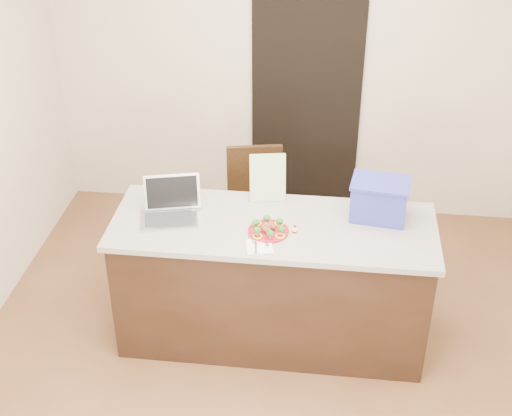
# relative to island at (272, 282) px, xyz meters

# --- Properties ---
(ground) EXTENTS (4.00, 4.00, 0.00)m
(ground) POSITION_rel_island_xyz_m (0.00, -0.25, -0.46)
(ground) COLOR brown
(ground) RESTS_ON ground
(room_shell) EXTENTS (4.00, 4.00, 4.00)m
(room_shell) POSITION_rel_island_xyz_m (0.00, -0.25, 1.16)
(room_shell) COLOR white
(room_shell) RESTS_ON ground
(doorway) EXTENTS (0.90, 0.02, 2.00)m
(doorway) POSITION_rel_island_xyz_m (0.10, 1.73, 0.54)
(doorway) COLOR black
(doorway) RESTS_ON ground
(island) EXTENTS (2.06, 0.76, 0.92)m
(island) POSITION_rel_island_xyz_m (0.00, 0.00, 0.00)
(island) COLOR black
(island) RESTS_ON ground
(plate) EXTENTS (0.25, 0.25, 0.02)m
(plate) POSITION_rel_island_xyz_m (-0.02, -0.09, 0.47)
(plate) COLOR maroon
(plate) RESTS_ON island
(meatballs) EXTENTS (0.10, 0.10, 0.04)m
(meatballs) POSITION_rel_island_xyz_m (-0.02, -0.09, 0.49)
(meatballs) COLOR brown
(meatballs) RESTS_ON plate
(broccoli) EXTENTS (0.21, 0.21, 0.04)m
(broccoli) POSITION_rel_island_xyz_m (-0.02, -0.09, 0.51)
(broccoli) COLOR #175516
(broccoli) RESTS_ON plate
(pepper_rings) EXTENTS (0.22, 0.22, 0.01)m
(pepper_rings) POSITION_rel_island_xyz_m (-0.02, -0.09, 0.48)
(pepper_rings) COLOR yellow
(pepper_rings) RESTS_ON plate
(napkin) EXTENTS (0.18, 0.18, 0.01)m
(napkin) POSITION_rel_island_xyz_m (-0.06, -0.26, 0.46)
(napkin) COLOR silver
(napkin) RESTS_ON island
(fork) EXTENTS (0.04, 0.17, 0.00)m
(fork) POSITION_rel_island_xyz_m (-0.08, -0.25, 0.47)
(fork) COLOR #AFAEB3
(fork) RESTS_ON napkin
(knife) EXTENTS (0.06, 0.18, 0.01)m
(knife) POSITION_rel_island_xyz_m (-0.03, -0.27, 0.47)
(knife) COLOR white
(knife) RESTS_ON napkin
(yogurt_bottle) EXTENTS (0.03, 0.03, 0.06)m
(yogurt_bottle) POSITION_rel_island_xyz_m (0.14, -0.10, 0.48)
(yogurt_bottle) COLOR white
(yogurt_bottle) RESTS_ON island
(laptop) EXTENTS (0.41, 0.36, 0.25)m
(laptop) POSITION_rel_island_xyz_m (-0.66, 0.03, 0.53)
(laptop) COLOR #A3A3A8
(laptop) RESTS_ON island
(leaflet) EXTENTS (0.24, 0.09, 0.33)m
(leaflet) POSITION_rel_island_xyz_m (-0.07, 0.29, 0.63)
(leaflet) COLOR white
(leaflet) RESTS_ON island
(blue_box) EXTENTS (0.39, 0.31, 0.26)m
(blue_box) POSITION_rel_island_xyz_m (0.66, 0.16, 0.59)
(blue_box) COLOR navy
(blue_box) RESTS_ON island
(chair) EXTENTS (0.50, 0.50, 0.96)m
(chair) POSITION_rel_island_xyz_m (-0.24, 0.88, 0.08)
(chair) COLOR #352010
(chair) RESTS_ON ground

